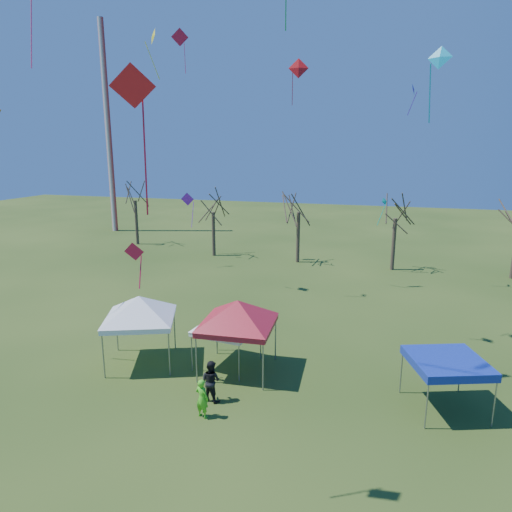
{
  "coord_description": "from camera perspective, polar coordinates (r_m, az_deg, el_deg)",
  "views": [
    {
      "loc": [
        5.57,
        -15.99,
        10.29
      ],
      "look_at": [
        -0.05,
        3.0,
        5.59
      ],
      "focal_mm": 32.0,
      "sensor_mm": 36.0,
      "label": 1
    }
  ],
  "objects": [
    {
      "name": "tree_2",
      "position": [
        41.33,
        5.4,
        7.74
      ],
      "size": [
        3.71,
        3.71,
        8.18
      ],
      "color": "#3D2D21",
      "rests_on": "ground"
    },
    {
      "name": "radio_mast",
      "position": [
        60.25,
        -17.99,
        14.83
      ],
      "size": [
        0.7,
        0.7,
        25.0
      ],
      "primitive_type": "cylinder",
      "color": "silver",
      "rests_on": "ground"
    },
    {
      "name": "kite_22",
      "position": [
        39.35,
        15.74,
        6.41
      ],
      "size": [
        0.83,
        0.88,
        2.35
      ],
      "rotation": [
        0.0,
        0.0,
        0.99
      ],
      "color": "#0DC9A2",
      "rests_on": "ground"
    },
    {
      "name": "tree_0",
      "position": [
        50.93,
        -14.98,
        8.62
      ],
      "size": [
        3.83,
        3.83,
        8.44
      ],
      "color": "#3D2D21",
      "rests_on": "ground"
    },
    {
      "name": "person_dark",
      "position": [
        19.69,
        -5.65,
        -15.25
      ],
      "size": [
        1.01,
        0.87,
        1.77
      ],
      "primitive_type": "imported",
      "rotation": [
        0.0,
        0.0,
        2.87
      ],
      "color": "black",
      "rests_on": "ground"
    },
    {
      "name": "person_green",
      "position": [
        18.69,
        -6.76,
        -17.25
      ],
      "size": [
        0.67,
        0.54,
        1.61
      ],
      "primitive_type": "imported",
      "rotation": [
        0.0,
        0.0,
        2.85
      ],
      "color": "#4DD622",
      "rests_on": "ground"
    },
    {
      "name": "kite_7",
      "position": [
        34.12,
        -12.81,
        25.12
      ],
      "size": [
        1.12,
        1.16,
        3.16
      ],
      "rotation": [
        0.0,
        0.0,
        5.42
      ],
      "color": "yellow",
      "rests_on": "ground"
    },
    {
      "name": "kite_1",
      "position": [
        20.12,
        -14.94,
        0.48
      ],
      "size": [
        0.93,
        0.5,
        2.05
      ],
      "rotation": [
        0.0,
        0.0,
        3.3
      ],
      "color": "#CE133F",
      "rests_on": "ground"
    },
    {
      "name": "tent_white_mid",
      "position": [
        21.83,
        -3.69,
        -7.15
      ],
      "size": [
        3.7,
        3.7,
        3.29
      ],
      "rotation": [
        0.0,
        0.0,
        -0.13
      ],
      "color": "gray",
      "rests_on": "ground"
    },
    {
      "name": "tent_red",
      "position": [
        21.02,
        -2.32,
        -6.17
      ],
      "size": [
        4.58,
        4.58,
        4.05
      ],
      "rotation": [
        0.0,
        0.0,
        0.07
      ],
      "color": "gray",
      "rests_on": "ground"
    },
    {
      "name": "kite_5",
      "position": [
        12.4,
        -15.1,
        19.59
      ],
      "size": [
        1.3,
        1.04,
        3.73
      ],
      "rotation": [
        0.0,
        0.0,
        3.59
      ],
      "color": "red",
      "rests_on": "ground"
    },
    {
      "name": "kite_17",
      "position": [
        21.45,
        21.94,
        21.88
      ],
      "size": [
        1.04,
        0.67,
        3.02
      ],
      "rotation": [
        0.0,
        0.0,
        5.98
      ],
      "color": "#0D9FC8",
      "rests_on": "ground"
    },
    {
      "name": "tent_blue",
      "position": [
        19.99,
        22.8,
        -12.23
      ],
      "size": [
        3.55,
        3.55,
        2.19
      ],
      "rotation": [
        0.0,
        0.0,
        0.34
      ],
      "color": "gray",
      "rests_on": "ground"
    },
    {
      "name": "kite_19",
      "position": [
        35.54,
        19.1,
        19.0
      ],
      "size": [
        0.57,
        0.82,
        2.15
      ],
      "rotation": [
        0.0,
        0.0,
        1.44
      ],
      "color": "#5319B0",
      "rests_on": "ground"
    },
    {
      "name": "kite_13",
      "position": [
        40.06,
        -8.53,
        7.0
      ],
      "size": [
        1.19,
        0.84,
        3.0
      ],
      "rotation": [
        0.0,
        0.0,
        3.26
      ],
      "color": "purple",
      "rests_on": "ground"
    },
    {
      "name": "kite_2",
      "position": [
        43.53,
        -9.5,
        25.35
      ],
      "size": [
        1.56,
        1.18,
        3.68
      ],
      "rotation": [
        0.0,
        0.0,
        3.63
      ],
      "color": "#C6123B",
      "rests_on": "ground"
    },
    {
      "name": "ground",
      "position": [
        19.81,
        -2.44,
        -17.95
      ],
      "size": [
        140.0,
        140.0,
        0.0
      ],
      "primitive_type": "plane",
      "color": "#294114",
      "rests_on": "ground"
    },
    {
      "name": "tree_1",
      "position": [
        44.03,
        -5.42,
        7.43
      ],
      "size": [
        3.42,
        3.42,
        7.54
      ],
      "color": "#3D2D21",
      "rests_on": "ground"
    },
    {
      "name": "tree_3",
      "position": [
        40.25,
        17.18,
        6.76
      ],
      "size": [
        3.59,
        3.59,
        7.91
      ],
      "color": "#3D2D21",
      "rests_on": "ground"
    },
    {
      "name": "kite_11",
      "position": [
        33.84,
        5.33,
        22.33
      ],
      "size": [
        1.44,
        0.84,
        3.09
      ],
      "rotation": [
        0.0,
        0.0,
        0.21
      ],
      "color": "red",
      "rests_on": "ground"
    },
    {
      "name": "tent_white_west",
      "position": [
        22.57,
        -14.43,
        -5.44
      ],
      "size": [
        4.16,
        4.16,
        3.95
      ],
      "rotation": [
        0.0,
        0.0,
        0.38
      ],
      "color": "gray",
      "rests_on": "ground"
    }
  ]
}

